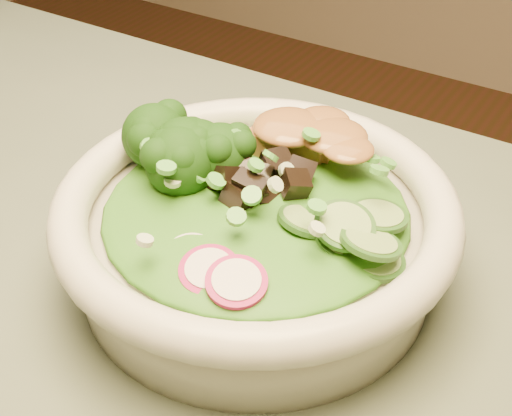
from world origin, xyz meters
The scene contains 9 objects.
salad_bowl centered at (0.24, 0.10, 0.79)m, with size 0.30×0.30×0.08m.
lettuce_bed centered at (0.24, 0.10, 0.82)m, with size 0.22×0.22×0.03m, color #1F5712.
broccoli_florets centered at (0.17, 0.10, 0.83)m, with size 0.09×0.08×0.05m, color black, non-canonical shape.
radish_slices centered at (0.24, 0.03, 0.82)m, with size 0.12×0.04×0.02m, color #910B44, non-canonical shape.
cucumber_slices centered at (0.31, 0.10, 0.83)m, with size 0.08×0.08×0.04m, color #8FBA67, non-canonical shape.
mushroom_heap centered at (0.24, 0.12, 0.83)m, with size 0.08×0.08×0.04m, color black, non-canonical shape.
tofu_cubes centered at (0.24, 0.17, 0.83)m, with size 0.10×0.07×0.04m, color #9D6134, non-canonical shape.
peanut_sauce centered at (0.24, 0.17, 0.84)m, with size 0.08×0.06×0.02m, color brown.
scallion_garnish centered at (0.24, 0.10, 0.84)m, with size 0.21×0.21×0.03m, color #50A43A, non-canonical shape.
Camera 1 is at (0.45, -0.24, 1.13)m, focal length 50.00 mm.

